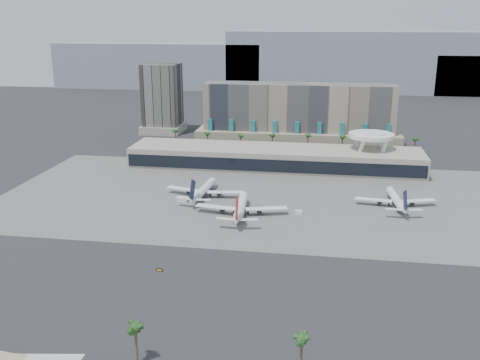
# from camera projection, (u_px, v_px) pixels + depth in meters

# --- Properties ---
(ground) EXTENTS (900.00, 900.00, 0.00)m
(ground) POSITION_uv_depth(u_px,v_px,m) (248.00, 241.00, 212.04)
(ground) COLOR #232326
(ground) RESTS_ON ground
(apron_pad) EXTENTS (260.00, 130.00, 0.06)m
(apron_pad) POSITION_uv_depth(u_px,v_px,m) (264.00, 197.00, 264.02)
(apron_pad) COLOR #5B5B59
(apron_pad) RESTS_ON ground
(mountain_ridge) EXTENTS (680.00, 60.00, 70.00)m
(mountain_ridge) POSITION_uv_depth(u_px,v_px,m) (326.00, 66.00, 643.48)
(mountain_ridge) COLOR gray
(mountain_ridge) RESTS_ON ground
(hotel) EXTENTS (140.00, 30.00, 42.00)m
(hotel) POSITION_uv_depth(u_px,v_px,m) (298.00, 120.00, 370.53)
(hotel) COLOR gray
(hotel) RESTS_ON ground
(office_tower) EXTENTS (30.00, 30.00, 52.00)m
(office_tower) POSITION_uv_depth(u_px,v_px,m) (162.00, 102.00, 408.57)
(office_tower) COLOR black
(office_tower) RESTS_ON ground
(terminal) EXTENTS (170.00, 32.50, 14.50)m
(terminal) POSITION_uv_depth(u_px,v_px,m) (275.00, 157.00, 313.97)
(terminal) COLOR #ADA798
(terminal) RESTS_ON ground
(saucer_structure) EXTENTS (26.00, 26.00, 21.89)m
(saucer_structure) POSITION_uv_depth(u_px,v_px,m) (371.00, 138.00, 308.14)
(saucer_structure) COLOR white
(saucer_structure) RESTS_ON ground
(palm_row) EXTENTS (157.80, 2.80, 13.10)m
(palm_row) POSITION_uv_depth(u_px,v_px,m) (291.00, 138.00, 345.01)
(palm_row) COLOR brown
(palm_row) RESTS_ON ground
(airliner_left) EXTENTS (39.80, 41.10, 14.19)m
(airliner_left) POSITION_uv_depth(u_px,v_px,m) (204.00, 190.00, 263.58)
(airliner_left) COLOR white
(airliner_left) RESTS_ON ground
(airliner_centre) EXTENTS (41.81, 43.13, 14.88)m
(airliner_centre) POSITION_uv_depth(u_px,v_px,m) (241.00, 207.00, 239.16)
(airliner_centre) COLOR white
(airliner_centre) RESTS_ON ground
(airliner_right) EXTENTS (37.76, 39.01, 13.47)m
(airliner_right) POSITION_uv_depth(u_px,v_px,m) (396.00, 199.00, 250.05)
(airliner_right) COLOR white
(airliner_right) RESTS_ON ground
(service_vehicle_a) EXTENTS (4.87, 2.48, 2.35)m
(service_vehicle_a) POSITION_uv_depth(u_px,v_px,m) (183.00, 199.00, 257.28)
(service_vehicle_a) COLOR white
(service_vehicle_a) RESTS_ON ground
(service_vehicle_b) EXTENTS (3.46, 2.00, 1.77)m
(service_vehicle_b) POSITION_uv_depth(u_px,v_px,m) (299.00, 212.00, 240.73)
(service_vehicle_b) COLOR silver
(service_vehicle_b) RESTS_ON ground
(taxiway_sign) EXTENTS (2.32, 0.58, 1.04)m
(taxiway_sign) POSITION_uv_depth(u_px,v_px,m) (159.00, 270.00, 186.53)
(taxiway_sign) COLOR black
(taxiway_sign) RESTS_ON ground
(near_palm_a) EXTENTS (6.00, 6.00, 11.55)m
(near_palm_a) POSITION_uv_depth(u_px,v_px,m) (136.00, 333.00, 134.43)
(near_palm_a) COLOR brown
(near_palm_a) RESTS_ON ground
(near_palm_b) EXTENTS (6.00, 6.00, 12.60)m
(near_palm_b) POSITION_uv_depth(u_px,v_px,m) (302.00, 345.00, 128.06)
(near_palm_b) COLOR brown
(near_palm_b) RESTS_ON ground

